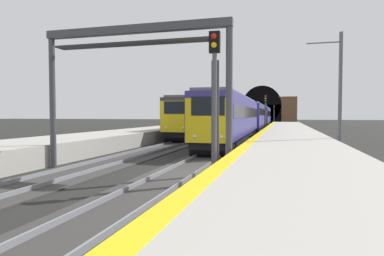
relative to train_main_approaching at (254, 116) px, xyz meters
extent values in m
plane|color=black|center=(-36.20, 0.00, -2.32)|extent=(320.00, 320.00, 0.00)
cube|color=#ADA89E|center=(-36.20, -4.64, -1.78)|extent=(112.00, 4.91, 1.08)
cube|color=#ADA89E|center=(-36.20, 9.16, -1.78)|extent=(112.00, 4.91, 1.08)
cube|color=yellow|center=(-36.20, -2.43, -1.24)|extent=(112.00, 0.50, 0.01)
cube|color=#383533|center=(-36.20, 0.00, -2.29)|extent=(160.00, 2.87, 0.06)
cube|color=gray|center=(-36.20, 0.72, -2.18)|extent=(160.00, 0.07, 0.15)
cube|color=gray|center=(-36.20, -0.72, -2.18)|extent=(160.00, 0.07, 0.15)
cube|color=#383533|center=(-36.20, 4.52, -2.29)|extent=(160.00, 3.10, 0.06)
cube|color=gray|center=(-36.20, 5.24, -2.18)|extent=(160.00, 0.07, 0.15)
cube|color=gray|center=(-36.20, 3.80, -2.18)|extent=(160.00, 0.07, 0.15)
cube|color=navy|center=(-21.27, 0.00, 0.09)|extent=(20.40, 2.93, 2.93)
cube|color=black|center=(-21.27, 0.00, 0.40)|extent=(19.58, 2.95, 0.86)
cube|color=slate|center=(-21.27, 0.00, 1.66)|extent=(19.78, 2.52, 0.20)
cube|color=black|center=(-21.27, 0.00, -1.55)|extent=(19.99, 2.60, 0.50)
cylinder|color=black|center=(-30.48, -0.10, -1.87)|extent=(0.92, 2.51, 0.90)
cylinder|color=black|center=(-28.68, -0.08, -1.87)|extent=(0.92, 2.51, 0.90)
cylinder|color=black|center=(-13.86, 0.08, -1.87)|extent=(0.92, 2.51, 0.90)
cylinder|color=black|center=(-12.06, 0.10, -1.87)|extent=(0.92, 2.51, 0.90)
cube|color=yellow|center=(-31.49, -0.11, -0.12)|extent=(0.15, 2.61, 2.51)
cube|color=black|center=(-31.54, -0.11, 0.68)|extent=(0.06, 1.90, 1.05)
sphere|color=#F2EACC|center=(-31.55, -0.86, -1.02)|extent=(0.20, 0.20, 0.20)
sphere|color=#F2EACC|center=(-31.56, 0.64, -1.02)|extent=(0.20, 0.20, 0.20)
cube|color=navy|center=(-0.24, 0.00, 0.09)|extent=(20.40, 2.93, 2.93)
cube|color=black|center=(-0.24, 0.00, 0.56)|extent=(19.58, 2.95, 0.86)
cube|color=slate|center=(-0.24, 0.00, 1.66)|extent=(19.78, 2.52, 0.20)
cube|color=black|center=(-0.24, 0.00, -1.55)|extent=(19.99, 2.60, 0.50)
cylinder|color=black|center=(-9.47, -0.10, -1.87)|extent=(0.92, 2.51, 0.90)
cylinder|color=black|center=(-7.67, -0.08, -1.87)|extent=(0.92, 2.51, 0.90)
cylinder|color=black|center=(7.20, 0.08, -1.87)|extent=(0.92, 2.51, 0.90)
cylinder|color=black|center=(9.00, 0.10, -1.87)|extent=(0.92, 2.51, 0.90)
cube|color=navy|center=(20.80, 0.00, 0.09)|extent=(20.40, 2.93, 2.93)
cube|color=black|center=(20.80, 0.00, 0.39)|extent=(19.58, 2.95, 1.05)
cube|color=slate|center=(20.80, 0.00, 1.66)|extent=(19.78, 2.52, 0.20)
cube|color=black|center=(20.80, 0.00, -1.55)|extent=(19.99, 2.60, 0.50)
cylinder|color=black|center=(11.78, -0.10, -1.87)|extent=(0.92, 2.51, 0.90)
cylinder|color=black|center=(13.58, -0.08, -1.87)|extent=(0.92, 2.51, 0.90)
cylinder|color=black|center=(28.02, 0.08, -1.87)|extent=(0.92, 2.51, 0.90)
cylinder|color=black|center=(29.82, 0.10, -1.87)|extent=(0.92, 2.51, 0.90)
cube|color=#333338|center=(-12.14, 4.52, 0.20)|extent=(20.90, 3.18, 2.99)
cube|color=black|center=(-12.14, 4.52, 0.53)|extent=(20.07, 3.19, 1.03)
cube|color=slate|center=(-12.14, 4.52, 1.80)|extent=(20.27, 2.76, 0.20)
cube|color=black|center=(-12.14, 4.52, -1.49)|extent=(20.48, 2.84, 0.54)
cylinder|color=black|center=(-21.46, 4.71, -1.83)|extent=(1.03, 2.55, 0.98)
cylinder|color=black|center=(-19.66, 4.67, -1.83)|extent=(1.03, 2.55, 0.98)
cylinder|color=black|center=(-4.63, 4.36, -1.83)|extent=(1.03, 2.55, 0.98)
cylinder|color=black|center=(-2.83, 4.33, -1.83)|extent=(1.03, 2.55, 0.98)
cube|color=yellow|center=(-22.61, 4.73, 0.05)|extent=(0.17, 2.64, 2.68)
cube|color=black|center=(-22.66, 4.74, 0.80)|extent=(0.08, 1.93, 1.08)
sphere|color=#F2EACC|center=(-22.68, 3.98, -0.94)|extent=(0.20, 0.20, 0.20)
sphere|color=#F2EACC|center=(-22.65, 5.49, -0.94)|extent=(0.20, 0.20, 0.20)
cube|color=#333338|center=(9.31, 4.52, 0.20)|extent=(20.90, 3.18, 2.99)
cube|color=black|center=(9.31, 4.52, 0.55)|extent=(20.07, 3.19, 1.04)
cube|color=slate|center=(9.31, 4.52, 1.80)|extent=(20.27, 2.76, 0.20)
cube|color=black|center=(9.31, 4.52, -1.49)|extent=(20.48, 2.84, 0.54)
cylinder|color=black|center=(0.03, 4.71, -1.83)|extent=(1.03, 2.55, 0.98)
cylinder|color=black|center=(1.83, 4.67, -1.83)|extent=(1.03, 2.55, 0.98)
cylinder|color=black|center=(16.78, 4.36, -1.83)|extent=(1.03, 2.55, 0.98)
cylinder|color=black|center=(18.58, 4.33, -1.83)|extent=(1.03, 2.55, 0.98)
cube|color=#333338|center=(30.75, 4.52, 0.20)|extent=(20.90, 3.18, 2.99)
cube|color=black|center=(30.75, 4.52, 0.59)|extent=(20.07, 3.19, 0.85)
cube|color=slate|center=(30.75, 4.52, 1.80)|extent=(20.27, 2.76, 0.20)
cube|color=black|center=(30.75, 4.52, -1.49)|extent=(20.48, 2.84, 0.54)
cylinder|color=black|center=(21.78, 4.70, -1.83)|extent=(1.03, 2.55, 0.98)
cylinder|color=black|center=(23.58, 4.67, -1.83)|extent=(1.03, 2.55, 0.98)
cylinder|color=black|center=(37.93, 4.37, -1.83)|extent=(1.03, 2.55, 0.98)
cylinder|color=black|center=(39.73, 4.33, -1.83)|extent=(1.03, 2.55, 0.98)
cube|color=black|center=(9.31, 4.52, 2.35)|extent=(1.33, 1.68, 0.90)
cylinder|color=#4C4C54|center=(-37.97, -1.79, 0.03)|extent=(0.16, 0.16, 4.70)
cube|color=black|center=(-37.97, -1.79, 2.76)|extent=(0.20, 0.38, 0.75)
cube|color=#4C4C54|center=(-37.83, -1.79, 0.03)|extent=(0.04, 0.28, 4.23)
sphere|color=red|center=(-38.10, -1.79, 2.93)|extent=(0.20, 0.20, 0.20)
sphere|color=yellow|center=(-38.10, -1.79, 2.63)|extent=(0.20, 0.20, 0.20)
cylinder|color=#4C4C54|center=(-3.02, -1.79, -0.23)|extent=(0.16, 0.16, 4.18)
cube|color=black|center=(-3.02, -1.79, 2.38)|extent=(0.20, 0.38, 1.05)
cube|color=#4C4C54|center=(-2.88, -1.79, -0.23)|extent=(0.04, 0.28, 3.76)
sphere|color=red|center=(-3.15, -1.79, 2.71)|extent=(0.20, 0.20, 0.20)
sphere|color=yellow|center=(-3.15, -1.79, 2.41)|extent=(0.20, 0.20, 0.20)
sphere|color=green|center=(-3.15, -1.79, 2.11)|extent=(0.20, 0.20, 0.20)
cylinder|color=#38383D|center=(40.24, -1.79, -0.28)|extent=(0.16, 0.16, 4.08)
cube|color=black|center=(40.24, -1.79, 2.28)|extent=(0.20, 0.38, 1.05)
cube|color=#38383D|center=(40.38, -1.79, -0.28)|extent=(0.04, 0.28, 3.67)
sphere|color=red|center=(40.11, -1.79, 2.61)|extent=(0.20, 0.20, 0.20)
sphere|color=yellow|center=(40.11, -1.79, 2.31)|extent=(0.20, 0.20, 0.20)
sphere|color=green|center=(40.11, -1.79, 2.01)|extent=(0.20, 0.20, 0.20)
cylinder|color=#3F3F47|center=(-35.93, 6.50, 0.74)|extent=(0.28, 0.28, 6.11)
cylinder|color=#3F3F47|center=(-35.93, -1.98, 0.74)|extent=(0.28, 0.28, 6.11)
cube|color=#3F3F47|center=(-35.93, 2.26, 3.97)|extent=(0.36, 8.76, 0.35)
cube|color=#2D2D33|center=(-35.93, 2.26, 3.34)|extent=(0.70, 7.64, 0.08)
cube|color=brown|center=(55.81, 2.26, 1.66)|extent=(2.20, 20.71, 7.95)
cube|color=black|center=(54.66, 2.26, 0.46)|extent=(0.12, 11.60, 5.57)
cylinder|color=black|center=(54.66, 2.26, 3.25)|extent=(0.12, 11.60, 11.60)
cylinder|color=#595B60|center=(-27.36, -7.49, 1.47)|extent=(0.22, 0.22, 7.57)
cylinder|color=#595B60|center=(-27.36, -6.49, 4.65)|extent=(0.08, 2.01, 0.08)
camera|label=1|loc=(-49.65, -4.14, 0.21)|focal=31.39mm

